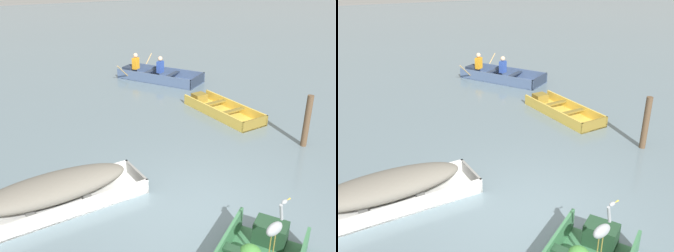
{
  "view_description": "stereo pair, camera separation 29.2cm",
  "coord_description": "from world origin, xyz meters",
  "views": [
    {
      "loc": [
        -2.96,
        -4.62,
        4.19
      ],
      "look_at": [
        0.99,
        3.2,
        0.35
      ],
      "focal_mm": 40.0,
      "sensor_mm": 36.0,
      "label": 1
    },
    {
      "loc": [
        -2.7,
        -4.74,
        4.19
      ],
      "look_at": [
        0.99,
        3.2,
        0.35
      ],
      "focal_mm": 40.0,
      "sensor_mm": 36.0,
      "label": 2
    }
  ],
  "objects": [
    {
      "name": "skiff_white_near_moored",
      "position": [
        -2.24,
        1.46,
        0.37
      ],
      "size": [
        3.47,
        1.25,
        0.66
      ],
      "color": "white",
      "rests_on": "ground"
    },
    {
      "name": "ground_plane",
      "position": [
        0.0,
        0.0,
        0.0
      ],
      "size": [
        80.0,
        80.0,
        0.0
      ],
      "primitive_type": "plane",
      "color": "slate"
    },
    {
      "name": "mooring_post",
      "position": [
        3.82,
        1.32,
        0.66
      ],
      "size": [
        0.15,
        0.15,
        1.32
      ],
      "primitive_type": "cylinder",
      "color": "brown",
      "rests_on": "ground"
    },
    {
      "name": "skiff_yellow_mid_moored",
      "position": [
        3.22,
        4.1,
        0.11
      ],
      "size": [
        1.21,
        2.8,
        0.31
      ],
      "color": "#E5BC47",
      "rests_on": "ground"
    },
    {
      "name": "rowboat_slate_blue_with_crew",
      "position": [
        2.97,
        8.2,
        0.19
      ],
      "size": [
        3.05,
        3.33,
        0.93
      ],
      "color": "#475B7F",
      "rests_on": "ground"
    },
    {
      "name": "heron_on_dinghy",
      "position": [
        0.21,
        -1.6,
        0.88
      ],
      "size": [
        0.46,
        0.21,
        0.84
      ],
      "color": "olive",
      "rests_on": "dinghy_green_foreground"
    }
  ]
}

